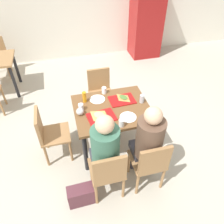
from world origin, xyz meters
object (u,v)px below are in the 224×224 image
at_px(chair_near_left, 108,171).
at_px(drink_fridge, 146,17).
at_px(person_in_red, 105,149).
at_px(soda_can, 142,99).
at_px(chair_near_right, 150,162).
at_px(main_table, 112,113).
at_px(person_in_brown_jacket, 148,140).
at_px(plastic_cup_b, 121,123).
at_px(pizza_slice_a, 99,115).
at_px(pizza_slice_b, 123,97).
at_px(plastic_cup_c, 81,107).
at_px(chair_far_side, 100,90).
at_px(tray_red_near, 101,117).
at_px(paper_plate_center, 97,99).
at_px(handbag, 81,195).
at_px(chair_left_end, 48,132).
at_px(condiment_bottle, 84,97).
at_px(foil_bundle, 80,112).
at_px(plastic_cup_a, 104,90).
at_px(paper_plate_near_edge, 128,117).
at_px(tray_red_far, 122,100).

height_order(chair_near_left, drink_fridge, drink_fridge).
bearing_deg(person_in_red, chair_near_left, -90.00).
bearing_deg(soda_can, chair_near_right, -102.25).
bearing_deg(drink_fridge, main_table, -119.30).
distance_m(person_in_brown_jacket, plastic_cup_b, 0.39).
height_order(pizza_slice_a, pizza_slice_b, same).
bearing_deg(main_table, person_in_brown_jacket, -68.99).
height_order(main_table, drink_fridge, drink_fridge).
bearing_deg(chair_near_right, plastic_cup_c, 127.49).
distance_m(chair_near_left, person_in_red, 0.28).
xyz_separation_m(main_table, drink_fridge, (1.60, 2.85, 0.32)).
relative_size(chair_far_side, person_in_red, 0.67).
relative_size(tray_red_near, plastic_cup_c, 3.60).
distance_m(person_in_brown_jacket, tray_red_near, 0.69).
bearing_deg(chair_far_side, person_in_red, -99.88).
bearing_deg(chair_far_side, paper_plate_center, -105.11).
relative_size(main_table, handbag, 3.26).
relative_size(pizza_slice_b, drink_fridge, 0.13).
bearing_deg(pizza_slice_b, chair_left_end, -171.84).
relative_size(main_table, condiment_bottle, 6.52).
relative_size(main_table, foil_bundle, 10.44).
xyz_separation_m(person_in_brown_jacket, drink_fridge, (1.34, 3.53, 0.21)).
bearing_deg(pizza_slice_a, plastic_cup_c, 137.19).
relative_size(pizza_slice_b, plastic_cup_a, 2.38).
height_order(paper_plate_near_edge, plastic_cup_a, plastic_cup_a).
distance_m(main_table, chair_left_end, 0.92).
relative_size(plastic_cup_b, soda_can, 0.82).
xyz_separation_m(person_in_red, pizza_slice_a, (0.06, 0.55, 0.02)).
xyz_separation_m(tray_red_near, pizza_slice_b, (0.39, 0.31, 0.02)).
relative_size(main_table, tray_red_near, 2.90).
relative_size(chair_near_right, handbag, 2.63).
distance_m(chair_far_side, pizza_slice_a, 1.01).
distance_m(person_in_red, paper_plate_center, 0.92).
height_order(main_table, tray_red_far, tray_red_far).
relative_size(plastic_cup_c, handbag, 0.31).
relative_size(pizza_slice_a, condiment_bottle, 1.76).
relative_size(tray_red_near, soda_can, 2.95).
distance_m(chair_near_left, condiment_bottle, 1.11).
height_order(chair_far_side, handbag, chair_far_side).
distance_m(chair_left_end, pizza_slice_b, 1.16).
height_order(person_in_red, paper_plate_near_edge, person_in_red).
distance_m(paper_plate_center, pizza_slice_a, 0.37).
bearing_deg(chair_left_end, tray_red_far, 6.84).
bearing_deg(handbag, drink_fridge, 59.04).
xyz_separation_m(chair_far_side, plastic_cup_b, (0.03, -1.19, 0.29)).
distance_m(chair_near_left, person_in_brown_jacket, 0.59).
relative_size(main_table, tray_red_far, 2.90).
height_order(paper_plate_center, pizza_slice_b, pizza_slice_b).
bearing_deg(soda_can, person_in_brown_jacket, -104.60).
xyz_separation_m(chair_near_right, plastic_cup_b, (-0.23, 0.45, 0.29)).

